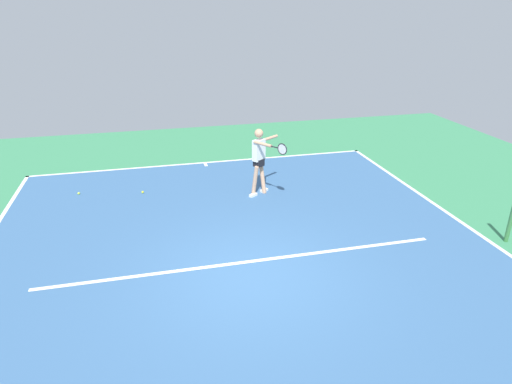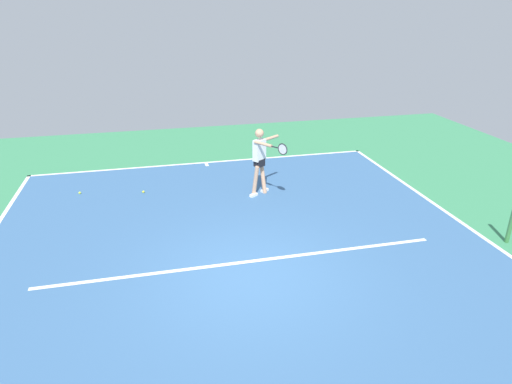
# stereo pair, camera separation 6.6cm
# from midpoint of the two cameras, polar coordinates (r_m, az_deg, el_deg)

# --- Properties ---
(ground_plane) EXTENTS (22.72, 22.72, 0.00)m
(ground_plane) POSITION_cam_midpoint_polar(r_m,az_deg,el_deg) (8.71, -0.37, -10.64)
(ground_plane) COLOR #388456
(court_surface) EXTENTS (10.83, 13.63, 0.00)m
(court_surface) POSITION_cam_midpoint_polar(r_m,az_deg,el_deg) (8.71, -0.37, -10.63)
(court_surface) COLOR #38608E
(court_surface) RESTS_ON ground_plane
(court_line_baseline_near) EXTENTS (10.83, 0.10, 0.01)m
(court_line_baseline_near) POSITION_cam_midpoint_polar(r_m,az_deg,el_deg) (14.74, -6.27, 3.76)
(court_line_baseline_near) COLOR white
(court_line_baseline_near) RESTS_ON ground_plane
(court_line_sideline_left) EXTENTS (0.10, 13.63, 0.01)m
(court_line_sideline_left) POSITION_cam_midpoint_polar(r_m,az_deg,el_deg) (11.04, 28.07, -5.84)
(court_line_sideline_left) COLOR white
(court_line_sideline_left) RESTS_ON ground_plane
(court_line_service) EXTENTS (8.12, 0.10, 0.01)m
(court_line_service) POSITION_cam_midpoint_polar(r_m,az_deg,el_deg) (9.12, -1.09, -8.90)
(court_line_service) COLOR white
(court_line_service) RESTS_ON ground_plane
(court_line_centre_mark) EXTENTS (0.10, 0.30, 0.01)m
(court_line_centre_mark) POSITION_cam_midpoint_polar(r_m,az_deg,el_deg) (14.55, -6.17, 3.51)
(court_line_centre_mark) COLOR white
(court_line_centre_mark) RESTS_ON ground_plane
(net_post) EXTENTS (0.09, 0.09, 1.07)m
(net_post) POSITION_cam_midpoint_polar(r_m,az_deg,el_deg) (11.05, 29.96, -3.13)
(net_post) COLOR #38753D
(net_post) RESTS_ON ground_plane
(tennis_player) EXTENTS (0.94, 1.43, 1.83)m
(tennis_player) POSITION_cam_midpoint_polar(r_m,az_deg,el_deg) (11.83, 0.74, 4.48)
(tennis_player) COLOR tan
(tennis_player) RESTS_ON ground_plane
(tennis_ball_near_player) EXTENTS (0.07, 0.07, 0.07)m
(tennis_ball_near_player) POSITION_cam_midpoint_polar(r_m,az_deg,el_deg) (13.11, -21.41, -0.10)
(tennis_ball_near_player) COLOR #C6E53D
(tennis_ball_near_player) RESTS_ON ground_plane
(tennis_ball_centre_court) EXTENTS (0.07, 0.07, 0.07)m
(tennis_ball_centre_court) POSITION_cam_midpoint_polar(r_m,az_deg,el_deg) (12.65, -14.01, 0.03)
(tennis_ball_centre_court) COLOR yellow
(tennis_ball_centre_court) RESTS_ON ground_plane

